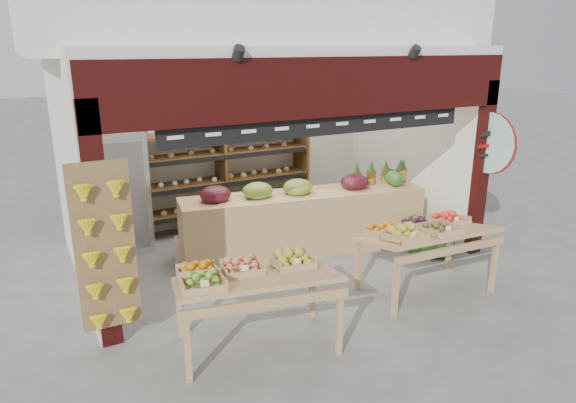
{
  "coord_description": "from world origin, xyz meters",
  "views": [
    {
      "loc": [
        -3.38,
        -6.32,
        3.13
      ],
      "look_at": [
        -0.1,
        -0.2,
        1.01
      ],
      "focal_mm": 32.0,
      "sensor_mm": 36.0,
      "label": 1
    }
  ],
  "objects_px": {
    "refrigerator": "(120,192)",
    "mid_counter": "(303,219)",
    "watermelon_pile": "(429,240)",
    "back_shelving": "(221,160)",
    "cardboard_stack": "(206,244)",
    "display_table_left": "(244,276)",
    "display_table_right": "(423,232)"
  },
  "relations": [
    {
      "from": "cardboard_stack",
      "to": "display_table_left",
      "type": "xyz_separation_m",
      "value": [
        -0.41,
        -2.41,
        0.56
      ]
    },
    {
      "from": "display_table_right",
      "to": "watermelon_pile",
      "type": "bearing_deg",
      "value": 41.66
    },
    {
      "from": "mid_counter",
      "to": "display_table_right",
      "type": "relative_size",
      "value": 2.24
    },
    {
      "from": "back_shelving",
      "to": "mid_counter",
      "type": "height_order",
      "value": "back_shelving"
    },
    {
      "from": "display_table_right",
      "to": "refrigerator",
      "type": "bearing_deg",
      "value": 133.58
    },
    {
      "from": "display_table_right",
      "to": "cardboard_stack",
      "type": "bearing_deg",
      "value": 132.76
    },
    {
      "from": "back_shelving",
      "to": "refrigerator",
      "type": "xyz_separation_m",
      "value": [
        -1.78,
        -0.3,
        -0.27
      ]
    },
    {
      "from": "refrigerator",
      "to": "display_table_left",
      "type": "relative_size",
      "value": 1.04
    },
    {
      "from": "display_table_left",
      "to": "display_table_right",
      "type": "height_order",
      "value": "same"
    },
    {
      "from": "watermelon_pile",
      "to": "mid_counter",
      "type": "bearing_deg",
      "value": 149.36
    },
    {
      "from": "display_table_left",
      "to": "display_table_right",
      "type": "bearing_deg",
      "value": 2.33
    },
    {
      "from": "back_shelving",
      "to": "watermelon_pile",
      "type": "xyz_separation_m",
      "value": [
        2.39,
        -2.69,
        -1.0
      ]
    },
    {
      "from": "refrigerator",
      "to": "mid_counter",
      "type": "bearing_deg",
      "value": -33.46
    },
    {
      "from": "back_shelving",
      "to": "cardboard_stack",
      "type": "height_order",
      "value": "back_shelving"
    },
    {
      "from": "cardboard_stack",
      "to": "display_table_right",
      "type": "height_order",
      "value": "display_table_right"
    },
    {
      "from": "back_shelving",
      "to": "refrigerator",
      "type": "height_order",
      "value": "back_shelving"
    },
    {
      "from": "mid_counter",
      "to": "cardboard_stack",
      "type": "bearing_deg",
      "value": 165.17
    },
    {
      "from": "cardboard_stack",
      "to": "display_table_left",
      "type": "bearing_deg",
      "value": -99.73
    },
    {
      "from": "refrigerator",
      "to": "display_table_left",
      "type": "xyz_separation_m",
      "value": [
        0.6,
        -3.41,
        -0.14
      ]
    },
    {
      "from": "cardboard_stack",
      "to": "display_table_right",
      "type": "xyz_separation_m",
      "value": [
        2.14,
        -2.31,
        0.58
      ]
    },
    {
      "from": "refrigerator",
      "to": "watermelon_pile",
      "type": "height_order",
      "value": "refrigerator"
    },
    {
      "from": "display_table_right",
      "to": "back_shelving",
      "type": "bearing_deg",
      "value": 110.68
    },
    {
      "from": "display_table_right",
      "to": "watermelon_pile",
      "type": "xyz_separation_m",
      "value": [
        1.03,
        0.92,
        -0.61
      ]
    },
    {
      "from": "refrigerator",
      "to": "display_table_left",
      "type": "height_order",
      "value": "refrigerator"
    },
    {
      "from": "cardboard_stack",
      "to": "mid_counter",
      "type": "height_order",
      "value": "mid_counter"
    },
    {
      "from": "back_shelving",
      "to": "display_table_right",
      "type": "relative_size",
      "value": 1.88
    },
    {
      "from": "mid_counter",
      "to": "watermelon_pile",
      "type": "xyz_separation_m",
      "value": [
        1.7,
        -1.01,
        -0.31
      ]
    },
    {
      "from": "back_shelving",
      "to": "watermelon_pile",
      "type": "bearing_deg",
      "value": -48.39
    },
    {
      "from": "refrigerator",
      "to": "display_table_right",
      "type": "xyz_separation_m",
      "value": [
        3.15,
        -3.31,
        -0.12
      ]
    },
    {
      "from": "back_shelving",
      "to": "cardboard_stack",
      "type": "xyz_separation_m",
      "value": [
        -0.77,
        -1.3,
        -0.97
      ]
    },
    {
      "from": "refrigerator",
      "to": "watermelon_pile",
      "type": "bearing_deg",
      "value": -34.05
    },
    {
      "from": "cardboard_stack",
      "to": "display_table_left",
      "type": "height_order",
      "value": "display_table_left"
    }
  ]
}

